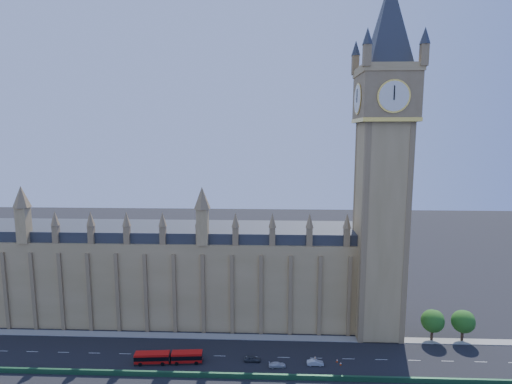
{
  "coord_description": "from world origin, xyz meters",
  "views": [
    {
      "loc": [
        8.92,
        -92.43,
        54.77
      ],
      "look_at": [
        4.69,
        10.0,
        40.08
      ],
      "focal_mm": 28.0,
      "sensor_mm": 36.0,
      "label": 1
    }
  ],
  "objects_px": {
    "car_white": "(277,365)",
    "car_silver": "(315,363)",
    "red_bus": "(169,357)",
    "car_grey": "(252,359)"
  },
  "relations": [
    {
      "from": "car_white",
      "to": "car_silver",
      "type": "bearing_deg",
      "value": -88.51
    },
    {
      "from": "red_bus",
      "to": "car_silver",
      "type": "height_order",
      "value": "red_bus"
    },
    {
      "from": "red_bus",
      "to": "car_white",
      "type": "distance_m",
      "value": 26.3
    },
    {
      "from": "car_grey",
      "to": "car_white",
      "type": "distance_m",
      "value": 6.45
    },
    {
      "from": "car_grey",
      "to": "car_silver",
      "type": "height_order",
      "value": "car_grey"
    },
    {
      "from": "car_silver",
      "to": "car_white",
      "type": "xyz_separation_m",
      "value": [
        -9.11,
        -1.17,
        -0.07
      ]
    },
    {
      "from": "car_grey",
      "to": "car_white",
      "type": "xyz_separation_m",
      "value": [
        6.08,
        -2.16,
        -0.11
      ]
    },
    {
      "from": "red_bus",
      "to": "car_grey",
      "type": "bearing_deg",
      "value": -0.5
    },
    {
      "from": "car_grey",
      "to": "car_silver",
      "type": "relative_size",
      "value": 1.02
    },
    {
      "from": "car_grey",
      "to": "car_white",
      "type": "bearing_deg",
      "value": -110.24
    }
  ]
}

